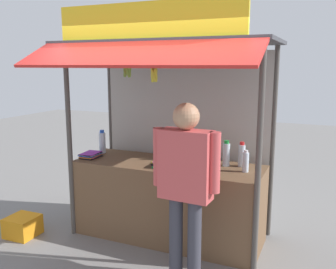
# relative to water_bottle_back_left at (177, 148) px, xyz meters

# --- Properties ---
(ground_plane) EXTENTS (20.00, 20.00, 0.00)m
(ground_plane) POSITION_rel_water_bottle_back_left_xyz_m (-0.01, -0.24, -1.07)
(ground_plane) COLOR slate
(stall_counter) EXTENTS (2.25, 0.78, 0.93)m
(stall_counter) POSITION_rel_water_bottle_back_left_xyz_m (-0.01, -0.24, -0.61)
(stall_counter) COLOR brown
(stall_counter) RESTS_ON ground
(stall_structure) EXTENTS (2.45, 1.67, 2.70)m
(stall_structure) POSITION_rel_water_bottle_back_left_xyz_m (-0.01, -0.10, 0.58)
(stall_structure) COLOR #4C4742
(stall_structure) RESTS_ON ground
(water_bottle_back_left) EXTENTS (0.09, 0.09, 0.30)m
(water_bottle_back_left) POSITION_rel_water_bottle_back_left_xyz_m (0.00, 0.00, 0.00)
(water_bottle_back_left) COLOR silver
(water_bottle_back_left) RESTS_ON stall_counter
(water_bottle_front_left) EXTENTS (0.09, 0.09, 0.31)m
(water_bottle_front_left) POSITION_rel_water_bottle_back_left_xyz_m (-1.03, -0.10, 0.00)
(water_bottle_front_left) COLOR silver
(water_bottle_front_left) RESTS_ON stall_counter
(water_bottle_far_right) EXTENTS (0.08, 0.08, 0.29)m
(water_bottle_far_right) POSITION_rel_water_bottle_back_left_xyz_m (0.82, -0.03, -0.01)
(water_bottle_far_right) COLOR silver
(water_bottle_far_right) RESTS_ON stall_counter
(water_bottle_mid_right) EXTENTS (0.07, 0.07, 0.24)m
(water_bottle_mid_right) POSITION_rel_water_bottle_back_left_xyz_m (0.91, -0.23, -0.03)
(water_bottle_mid_right) COLOR silver
(water_bottle_mid_right) RESTS_ON stall_counter
(water_bottle_front_right) EXTENTS (0.08, 0.08, 0.30)m
(water_bottle_front_right) POSITION_rel_water_bottle_back_left_xyz_m (0.65, -0.07, -0.00)
(water_bottle_front_right) COLOR silver
(water_bottle_front_right) RESTS_ON stall_counter
(water_bottle_back_right) EXTENTS (0.06, 0.06, 0.23)m
(water_bottle_back_right) POSITION_rel_water_bottle_back_left_xyz_m (-0.13, -0.11, -0.04)
(water_bottle_back_right) COLOR silver
(water_bottle_back_right) RESTS_ON stall_counter
(magazine_stack_center) EXTENTS (0.22, 0.29, 0.06)m
(magazine_stack_center) POSITION_rel_water_bottle_back_left_xyz_m (-1.03, -0.37, -0.11)
(magazine_stack_center) COLOR black
(magazine_stack_center) RESTS_ON stall_counter
(magazine_stack_left) EXTENTS (0.25, 0.30, 0.08)m
(magazine_stack_left) POSITION_rel_water_bottle_back_left_xyz_m (0.01, -0.38, -0.10)
(magazine_stack_left) COLOR green
(magazine_stack_left) RESTS_ON stall_counter
(banana_bunch_rightmost) EXTENTS (0.11, 0.11, 0.26)m
(banana_bunch_rightmost) POSITION_rel_water_bottle_back_left_xyz_m (-0.27, -0.73, 0.97)
(banana_bunch_rightmost) COLOR #332D23
(banana_bunch_inner_right) EXTENTS (0.09, 0.09, 0.30)m
(banana_bunch_inner_right) POSITION_rel_water_bottle_back_left_xyz_m (0.04, -0.73, 0.92)
(banana_bunch_inner_right) COLOR #332D23
(vendor_person) EXTENTS (0.66, 0.25, 1.75)m
(vendor_person) POSITION_rel_water_bottle_back_left_xyz_m (0.51, -1.02, -0.02)
(vendor_person) COLOR #383842
(vendor_person) RESTS_ON ground
(plastic_crate) EXTENTS (0.36, 0.36, 0.25)m
(plastic_crate) POSITION_rel_water_bottle_back_left_xyz_m (-1.67, -0.94, -0.95)
(plastic_crate) COLOR orange
(plastic_crate) RESTS_ON ground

